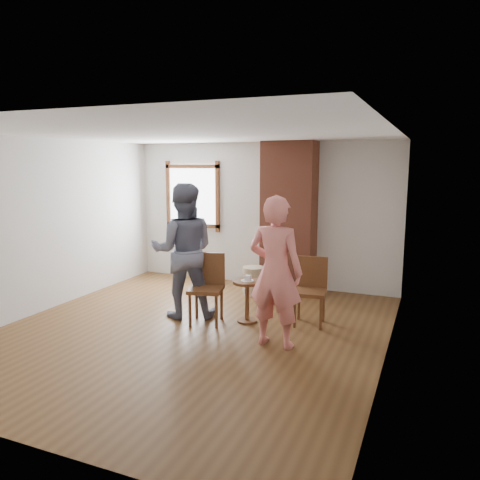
% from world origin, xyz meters
% --- Properties ---
extents(ground, '(5.50, 5.50, 0.00)m').
position_xyz_m(ground, '(0.00, 0.00, 0.00)').
color(ground, brown).
rests_on(ground, ground).
extents(room_shell, '(5.04, 5.52, 2.62)m').
position_xyz_m(room_shell, '(-0.06, 0.61, 1.81)').
color(room_shell, silver).
rests_on(room_shell, ground).
extents(brick_chimney, '(0.90, 0.50, 2.60)m').
position_xyz_m(brick_chimney, '(0.60, 2.50, 1.30)').
color(brick_chimney, '#9A4D36').
rests_on(brick_chimney, ground).
extents(stoneware_crock, '(0.42, 0.42, 0.47)m').
position_xyz_m(stoneware_crock, '(0.12, 2.04, 0.24)').
color(stoneware_crock, tan).
rests_on(stoneware_crock, ground).
extents(dark_pot, '(0.21, 0.21, 0.16)m').
position_xyz_m(dark_pot, '(-0.58, 1.86, 0.08)').
color(dark_pot, black).
rests_on(dark_pot, ground).
extents(dining_chair_left, '(0.55, 0.55, 0.98)m').
position_xyz_m(dining_chair_left, '(0.03, 0.47, 0.55)').
color(dining_chair_left, brown).
rests_on(dining_chair_left, ground).
extents(dining_chair_right, '(0.49, 0.49, 0.93)m').
position_xyz_m(dining_chair_right, '(1.39, 0.97, 0.52)').
color(dining_chair_right, brown).
rests_on(dining_chair_right, ground).
extents(side_table, '(0.40, 0.40, 0.60)m').
position_xyz_m(side_table, '(0.56, 0.67, 0.40)').
color(side_table, brown).
rests_on(side_table, ground).
extents(cake_plate, '(0.18, 0.18, 0.01)m').
position_xyz_m(cake_plate, '(0.56, 0.67, 0.60)').
color(cake_plate, white).
rests_on(cake_plate, side_table).
extents(cake_slice, '(0.08, 0.07, 0.06)m').
position_xyz_m(cake_slice, '(0.57, 0.67, 0.64)').
color(cake_slice, white).
rests_on(cake_slice, cake_plate).
extents(man, '(1.18, 1.08, 1.95)m').
position_xyz_m(man, '(-0.39, 0.56, 0.98)').
color(man, '#131736').
rests_on(man, ground).
extents(person_pink, '(0.70, 0.48, 1.86)m').
position_xyz_m(person_pink, '(1.19, -0.00, 0.93)').
color(person_pink, '#F6837B').
rests_on(person_pink, ground).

